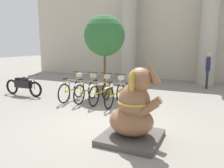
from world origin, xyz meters
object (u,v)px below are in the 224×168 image
bicycle_4 (132,95)px  potted_tree (105,38)px  bicycle_0 (72,89)px  bicycle_3 (115,93)px  motorcycle (23,85)px  elephant_statue (134,112)px  bicycle_1 (87,90)px  bicycle_2 (101,92)px  person_pedestrian (208,67)px

bicycle_4 → potted_tree: (-1.78, 1.52, 1.97)m
bicycle_0 → bicycle_3: 1.82m
motorcycle → potted_tree: bearing=31.0°
bicycle_0 → elephant_statue: size_ratio=0.89×
bicycle_1 → potted_tree: potted_tree is taller
bicycle_1 → bicycle_0: bearing=-173.7°
bicycle_4 → motorcycle: bearing=-177.0°
bicycle_0 → bicycle_4: (2.42, 0.01, 0.00)m
bicycle_3 → bicycle_4: bearing=0.4°
bicycle_0 → bicycle_3: size_ratio=1.00×
bicycle_0 → potted_tree: size_ratio=0.51×
bicycle_2 → elephant_statue: 3.35m
bicycle_3 → bicycle_0: bearing=-179.9°
bicycle_3 → bicycle_4: size_ratio=1.00×
bicycle_0 → bicycle_4: bearing=0.2°
bicycle_2 → bicycle_4: (1.21, -0.06, 0.00)m
motorcycle → elephant_statue: bearing=-21.8°
potted_tree → bicycle_0: bearing=-112.9°
bicycle_3 → potted_tree: potted_tree is taller
bicycle_4 → person_pedestrian: (2.27, 4.61, 0.64)m
bicycle_4 → elephant_statue: 2.69m
bicycle_3 → elephant_statue: size_ratio=0.89×
bicycle_0 → person_pedestrian: size_ratio=0.97×
bicycle_1 → bicycle_4: same height
person_pedestrian → potted_tree: bearing=-142.6°
bicycle_2 → motorcycle: size_ratio=0.87×
bicycle_3 → potted_tree: size_ratio=0.51×
motorcycle → person_pedestrian: person_pedestrian is taller
elephant_statue → potted_tree: (-2.70, 4.03, 1.74)m
person_pedestrian → bicycle_4: bearing=-116.2°
bicycle_0 → elephant_statue: 4.18m
potted_tree → person_pedestrian: bearing=37.4°
bicycle_2 → elephant_statue: bearing=-50.3°
bicycle_0 → bicycle_2: size_ratio=1.00×
bicycle_2 → bicycle_3: same height
bicycle_0 → bicycle_1: (0.61, 0.07, 0.00)m
bicycle_1 → bicycle_3: same height
bicycle_1 → bicycle_2: bearing=-0.0°
elephant_statue → bicycle_2: bearing=129.7°
bicycle_1 → potted_tree: (0.04, 1.46, 1.97)m
elephant_statue → person_pedestrian: size_ratio=1.10×
person_pedestrian → potted_tree: potted_tree is taller
bicycle_1 → person_pedestrian: size_ratio=0.97×
bicycle_4 → person_pedestrian: size_ratio=0.97×
bicycle_3 → motorcycle: (-4.11, -0.25, 0.02)m
bicycle_4 → person_pedestrian: bearing=63.8°
bicycle_1 → potted_tree: size_ratio=0.51×
bicycle_3 → bicycle_4: same height
bicycle_4 → potted_tree: size_ratio=0.51×
bicycle_0 → bicycle_2: same height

